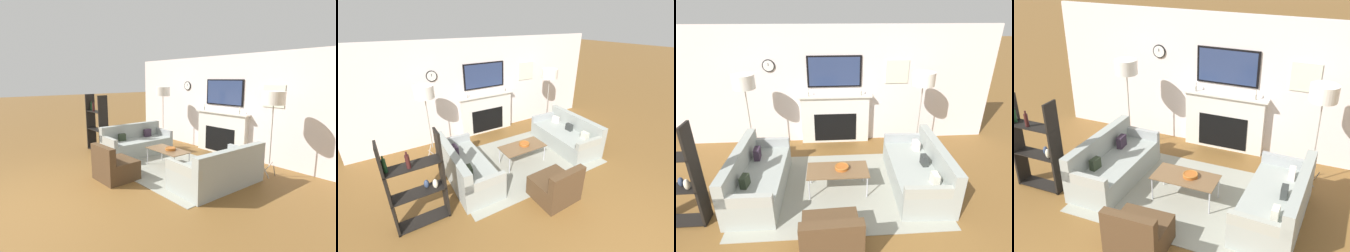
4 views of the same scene
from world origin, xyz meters
The scene contains 10 objects.
fireplace_wall centered at (0.00, 4.99, 1.22)m, with size 7.47×0.28×2.70m.
area_rug centered at (0.00, 3.02, 0.01)m, with size 3.47×2.28×0.01m.
couch_left centered at (-1.43, 3.02, 0.29)m, with size 0.82×1.87×0.82m.
couch_right centered at (1.43, 3.02, 0.28)m, with size 0.97×1.91×0.81m.
armchair centered at (-0.18, 1.63, 0.26)m, with size 0.79×0.75×0.76m.
coffee_table centered at (-0.04, 2.95, 0.41)m, with size 1.06×0.53×0.44m.
decorative_bowl centered at (0.04, 2.98, 0.47)m, with size 0.25×0.25×0.06m.
floor_lamp_left centered at (-1.80, 4.26, 1.66)m, with size 0.43×0.43×1.83m.
floor_lamp_right centered at (1.80, 4.26, 1.66)m, with size 0.46×0.46×1.83m.
shelf_unit centered at (-2.47, 2.35, 0.78)m, with size 0.85×0.28×1.63m.
Camera 4 is at (1.99, -2.00, 3.90)m, focal length 42.00 mm.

